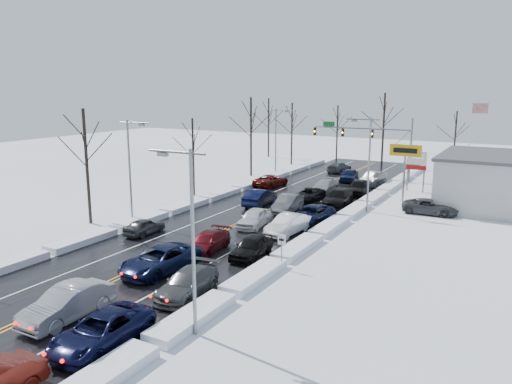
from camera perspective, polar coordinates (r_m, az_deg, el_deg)
The scene contains 44 objects.
ground at distance 43.67m, azimuth -2.10°, elevation -3.70°, with size 160.00×160.00×0.00m, color white.
road_surface at distance 45.33m, azimuth -0.79°, elevation -3.11°, with size 14.00×84.00×0.01m, color black.
snow_bank_left at distance 49.45m, azimuth -8.45°, elevation -1.98°, with size 1.57×72.00×0.51m, color white.
snow_bank_right at distance 42.20m, azimuth 8.22°, elevation -4.38°, with size 1.57×72.00×0.51m, color white.
traffic_signal_mast at distance 66.84m, azimuth 13.08°, elevation 6.18°, with size 13.28×0.39×8.00m.
tires_plus_sign at distance 53.60m, azimuth 16.70°, elevation 4.14°, with size 3.20×0.34×6.00m.
used_vehicles_sign at distance 59.65m, azimuth 17.88°, elevation 3.18°, with size 2.20×0.22×4.65m.
speed_limit_sign at distance 32.70m, azimuth 2.95°, elevation -6.09°, with size 0.55×0.09×2.35m.
flagpole at distance 66.55m, azimuth 23.37°, elevation 5.88°, with size 1.87×1.20×10.00m.
streetlight_se at distance 23.39m, azimuth -7.66°, elevation -4.07°, with size 3.20×0.25×9.00m.
streetlight_ne at distance 48.34m, azimuth 12.60°, elevation 3.96°, with size 3.20×0.25×9.00m.
streetlight_sw at distance 44.40m, azimuth -14.09°, elevation 3.21°, with size 3.20×0.25×9.00m.
streetlight_nw at distance 67.42m, azimuth 2.43°, elevation 6.37°, with size 3.20×0.25×9.00m.
tree_left_b at distance 45.09m, azimuth -18.92°, elevation 5.20°, with size 4.00×4.00×10.00m.
tree_left_c at distance 54.89m, azimuth -7.23°, elevation 5.71°, with size 3.40×3.40×8.50m.
tree_left_d at distance 66.87m, azimuth -0.58°, elevation 8.08°, with size 4.20×4.20×10.50m.
tree_left_e at distance 77.38m, azimuth 4.13°, elevation 8.03°, with size 3.80×3.80×9.50m.
tree_far_a at distance 85.91m, azimuth 1.45°, elevation 8.66°, with size 4.00×4.00×10.00m.
tree_far_b at distance 82.03m, azimuth 9.29°, elevation 7.88°, with size 3.60×3.60×9.00m.
tree_far_c at distance 77.65m, azimuth 14.43°, elevation 8.49°, with size 4.40×4.40×11.00m.
tree_far_d at distance 77.31m, azimuth 21.87°, elevation 6.70°, with size 3.40×3.40×8.50m.
queued_car_1 at distance 28.22m, azimuth -20.62°, elevation -13.41°, with size 1.81×5.19×1.71m, color #A1A4A9.
queued_car_2 at distance 33.28m, azimuth -10.82°, elevation -8.94°, with size 2.71×5.89×1.64m, color black.
queued_car_3 at distance 36.72m, azimuth -5.62°, elevation -6.78°, with size 1.96×4.83×1.40m, color #500A11.
queued_car_4 at distance 42.87m, azimuth -0.22°, elevation -3.99°, with size 1.85×4.60×1.57m, color silver.
queued_car_5 at distance 48.05m, azimuth 3.64°, elevation -2.28°, with size 1.73×4.96×1.63m, color #46484B.
queued_car_6 at distance 53.04m, azimuth 6.02°, elevation -0.98°, with size 2.20×4.78×1.33m, color black.
queued_car_7 at distance 57.26m, azimuth 7.82°, elevation -0.07°, with size 2.03×4.99×1.45m, color #9C9FA4.
queued_car_8 at distance 64.81m, azimuth 10.56°, elevation 1.22°, with size 1.84×4.58×1.56m, color black.
queued_car_10 at distance 25.13m, azimuth -17.10°, elevation -16.41°, with size 2.49×5.39×1.50m, color black.
queued_car_11 at distance 29.54m, azimuth -7.82°, elevation -11.57°, with size 2.05×5.05×1.46m, color #434648.
queued_car_12 at distance 35.39m, azimuth -0.52°, elevation -7.45°, with size 1.83×4.54×1.55m, color black.
queued_car_13 at distance 40.87m, azimuth 3.65°, elevation -4.81°, with size 1.70×4.88×1.61m, color silver.
queued_car_14 at distance 44.56m, azimuth 6.32°, elevation -3.45°, with size 2.47×5.35×1.49m, color black.
queued_car_15 at distance 51.17m, azimuth 9.31°, elevation -1.54°, with size 2.27×5.58×1.62m, color black.
queued_car_16 at distance 56.79m, azimuth 11.62°, elevation -0.30°, with size 2.03×5.04×1.72m, color black.
queued_car_17 at distance 62.61m, azimuth 13.24°, elevation 0.74°, with size 1.79×5.14×1.69m, color #393B3E.
oncoming_car_0 at distance 50.69m, azimuth 0.44°, elevation -1.51°, with size 1.78×5.11×1.68m, color black.
oncoming_car_1 at distance 60.44m, azimuth 1.73°, elevation 0.66°, with size 2.37×5.15×1.43m, color #55100B.
oncoming_car_2 at distance 71.55m, azimuth 9.45°, elevation 2.25°, with size 2.00×4.93×1.43m, color #424447.
oncoming_car_3 at distance 41.78m, azimuth -12.60°, elevation -4.71°, with size 1.57×3.90×1.33m, color #393C3E.
parked_car_0 at distance 49.92m, azimuth 19.24°, elevation -2.39°, with size 2.34×5.08×1.41m, color #383A3C.
parked_car_1 at distance 52.57m, azimuth 23.13°, elevation -1.99°, with size 2.06×5.08×1.47m, color #404345.
parked_car_2 at distance 58.79m, azimuth 21.76°, elevation -0.50°, with size 1.59×3.94×1.34m, color black.
Camera 1 is at (21.86, -35.96, 11.65)m, focal length 35.00 mm.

